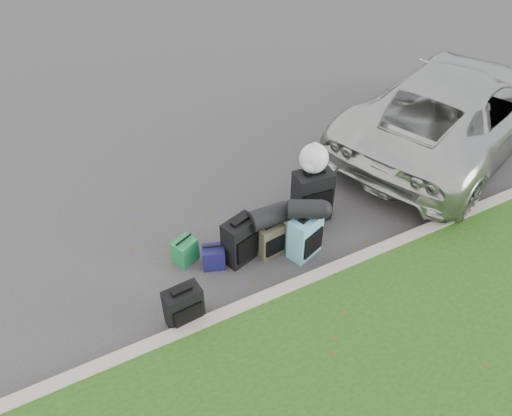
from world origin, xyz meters
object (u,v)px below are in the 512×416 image
suv (455,108)px  suitcase_small_black (184,307)px  suitcase_olive (270,239)px  suitcase_teal (305,236)px  tote_green (185,251)px  suitcase_large_black_left (240,241)px  tote_navy (214,257)px  suitcase_large_black_right (312,196)px

suv → suitcase_small_black: suv is taller
suitcase_olive → suitcase_teal: bearing=-36.3°
tote_green → suitcase_large_black_left: bearing=-49.0°
suitcase_large_black_left → suitcase_teal: (0.85, -0.35, -0.01)m
suitcase_small_black → suitcase_teal: 2.00m
suitcase_olive → suitcase_teal: (0.43, -0.25, 0.08)m
suitcase_small_black → tote_navy: (0.72, 0.72, -0.12)m
suitcase_teal → tote_green: size_ratio=1.90×
suitcase_small_black → tote_navy: bearing=41.1°
suitcase_large_black_right → tote_green: bearing=-174.9°
tote_navy → suv: bearing=29.2°
suitcase_large_black_left → tote_navy: bearing=155.7°
suv → suitcase_small_black: (-5.94, -1.56, -0.47)m
suitcase_small_black → tote_green: (0.41, 1.01, -0.11)m
tote_navy → suitcase_olive: bearing=10.0°
tote_green → tote_navy: tote_green is taller
suv → suitcase_small_black: size_ratio=9.46×
suitcase_teal → suitcase_large_black_right: suitcase_large_black_right is taller
suv → suitcase_large_black_right: size_ratio=6.32×
suitcase_small_black → suitcase_teal: bearing=5.6°
suitcase_small_black → suitcase_olive: (1.55, 0.58, -0.03)m
suitcase_large_black_left → suv: bearing=-7.1°
suitcase_large_black_right → tote_green: size_ratio=2.42×
suitcase_teal → tote_navy: bearing=142.6°
suv → tote_navy: suv is taller
suv → suitcase_large_black_left: bearing=80.0°
suv → suitcase_olive: suv is taller
suv → suitcase_small_black: 6.16m
suitcase_olive → tote_navy: bearing=163.8°
suitcase_olive → tote_green: bearing=152.8°
suitcase_teal → tote_green: bearing=136.4°
suitcase_small_black → suitcase_teal: (1.97, 0.33, 0.05)m
suitcase_large_black_right → suitcase_small_black: bearing=-152.4°
suv → suitcase_teal: 4.18m
suv → suitcase_large_black_left: (-4.82, -0.89, -0.41)m
suitcase_small_black → suitcase_large_black_right: (2.50, 0.96, 0.14)m
suitcase_large_black_left → tote_green: size_ratio=1.95×
suv → suitcase_large_black_right: 3.51m
suitcase_small_black → tote_navy: 1.03m
suitcase_teal → tote_navy: suitcase_teal is taller
suitcase_small_black → suitcase_olive: 1.65m
suitcase_large_black_right → suitcase_olive: bearing=-151.4°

